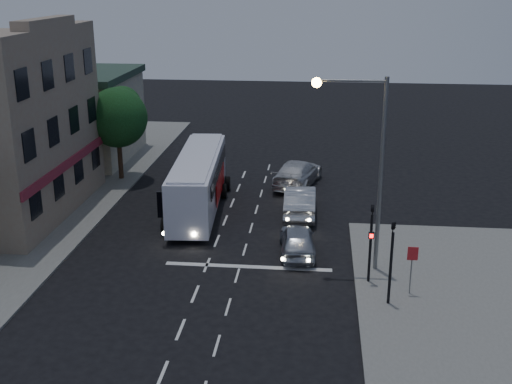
# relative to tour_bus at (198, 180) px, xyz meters

# --- Properties ---
(ground) EXTENTS (120.00, 120.00, 0.00)m
(ground) POSITION_rel_tour_bus_xyz_m (1.80, -9.61, -1.83)
(ground) COLOR black
(sidewalk_far) EXTENTS (12.00, 50.00, 0.12)m
(sidewalk_far) POSITION_rel_tour_bus_xyz_m (-11.20, -1.61, -1.77)
(sidewalk_far) COLOR slate
(sidewalk_far) RESTS_ON ground
(road_markings) EXTENTS (8.00, 30.55, 0.01)m
(road_markings) POSITION_rel_tour_bus_xyz_m (3.09, -6.30, -1.82)
(road_markings) COLOR silver
(road_markings) RESTS_ON ground
(tour_bus) EXTENTS (3.03, 11.15, 3.39)m
(tour_bus) POSITION_rel_tour_bus_xyz_m (0.00, 0.00, 0.00)
(tour_bus) COLOR white
(tour_bus) RESTS_ON ground
(car_suv) EXTENTS (2.07, 4.37, 1.44)m
(car_suv) POSITION_rel_tour_bus_xyz_m (6.07, -5.81, -1.11)
(car_suv) COLOR #A5ADBA
(car_suv) RESTS_ON ground
(car_sedan_a) EXTENTS (1.86, 5.11, 1.68)m
(car_sedan_a) POSITION_rel_tour_bus_xyz_m (5.99, -0.18, -0.99)
(car_sedan_a) COLOR silver
(car_sedan_a) RESTS_ON ground
(car_sedan_b) EXTENTS (3.55, 6.10, 1.66)m
(car_sedan_b) POSITION_rel_tour_bus_xyz_m (5.63, 5.43, -1.00)
(car_sedan_b) COLOR silver
(car_sedan_b) RESTS_ON ground
(traffic_signal_main) EXTENTS (0.25, 0.35, 4.10)m
(traffic_signal_main) POSITION_rel_tour_bus_xyz_m (9.40, -8.83, 0.59)
(traffic_signal_main) COLOR black
(traffic_signal_main) RESTS_ON sidewalk_near
(traffic_signal_side) EXTENTS (0.18, 0.15, 4.10)m
(traffic_signal_side) POSITION_rel_tour_bus_xyz_m (10.10, -10.81, 0.59)
(traffic_signal_side) COLOR black
(traffic_signal_side) RESTS_ON sidewalk_near
(regulatory_sign) EXTENTS (0.45, 0.12, 2.20)m
(regulatory_sign) POSITION_rel_tour_bus_xyz_m (11.10, -9.85, -0.23)
(regulatory_sign) COLOR slate
(regulatory_sign) RESTS_ON sidewalk_near
(streetlight) EXTENTS (3.32, 0.44, 9.00)m
(streetlight) POSITION_rel_tour_bus_xyz_m (9.14, -7.41, 3.90)
(streetlight) COLOR slate
(streetlight) RESTS_ON sidewalk_near
(low_building_north) EXTENTS (9.40, 9.40, 6.50)m
(low_building_north) POSITION_rel_tour_bus_xyz_m (-11.70, 10.39, 1.56)
(low_building_north) COLOR #98958D
(low_building_north) RESTS_ON sidewalk_far
(street_tree) EXTENTS (4.00, 4.00, 6.20)m
(street_tree) POSITION_rel_tour_bus_xyz_m (-6.41, 5.41, 2.67)
(street_tree) COLOR black
(street_tree) RESTS_ON sidewalk_far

